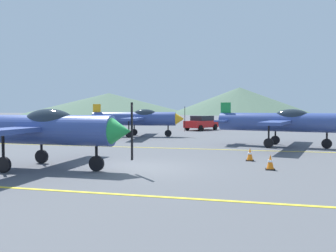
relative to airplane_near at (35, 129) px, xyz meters
name	(u,v)px	position (x,y,z in m)	size (l,w,h in m)	color
ground_plane	(138,168)	(3.92, 1.05, -1.57)	(400.00, 400.00, 0.00)	#54565B
apron_line_near	(89,193)	(3.92, -3.25, -1.57)	(80.00, 0.16, 0.01)	yellow
apron_line_far	(177,148)	(3.92, 8.22, -1.57)	(80.00, 0.16, 0.01)	yellow
airplane_near	(35,129)	(0.00, 0.00, 0.00)	(8.06, 9.30, 2.79)	#33478C
airplane_mid	(281,122)	(10.04, 10.84, 0.00)	(8.18, 9.31, 2.79)	#33478C
airplane_far	(138,118)	(-1.32, 16.50, 0.00)	(8.16, 9.35, 2.79)	#33478C
car_sedan	(202,123)	(2.69, 27.11, -0.73)	(3.59, 4.64, 1.62)	red
traffic_cone_front	(250,154)	(8.23, 4.10, -1.29)	(0.36, 0.36, 0.59)	black
traffic_cone_side	(270,162)	(9.01, 1.84, -1.29)	(0.36, 0.36, 0.59)	black
hill_left	(109,104)	(-64.33, 156.91, 3.81)	(85.96, 85.96, 10.76)	#4C6651
hill_centerleft	(239,101)	(1.85, 157.53, 4.82)	(67.72, 67.72, 12.80)	#4C6651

